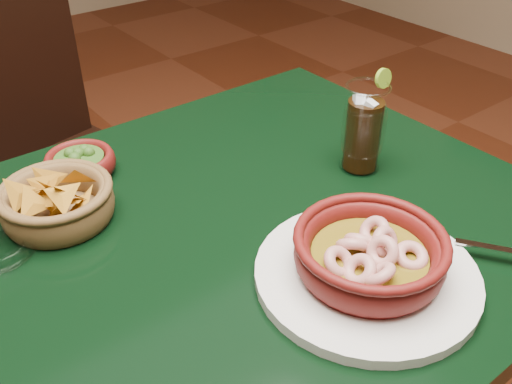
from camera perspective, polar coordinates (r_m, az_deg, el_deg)
dining_table at (r=0.88m, az=-8.18°, el=-11.21°), size 1.20×0.80×0.75m
dining_chair at (r=1.50m, az=-20.26°, el=2.87°), size 0.54×0.54×0.98m
shrimp_plate at (r=0.76m, az=11.24°, el=-6.63°), size 0.36×0.30×0.08m
chip_basket at (r=0.90m, az=-19.27°, el=-0.96°), size 0.20×0.20×0.11m
guacamole_ramekin at (r=1.01m, az=-17.19°, el=2.83°), size 0.14×0.14×0.05m
cola_drink at (r=0.97m, az=10.70°, el=6.20°), size 0.15×0.15×0.17m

